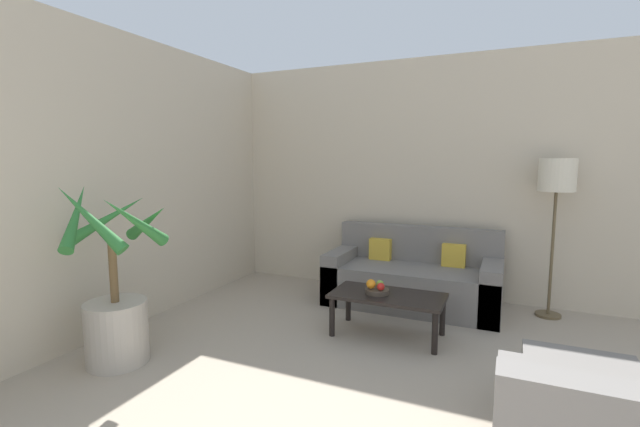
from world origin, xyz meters
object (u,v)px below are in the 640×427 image
object	(u,v)px
apple_red	(381,287)
orange_fruit	(371,284)
potted_palm	(116,305)
sofa_loveseat	(412,279)
coffee_table	(388,300)
floor_lamp	(557,183)
fruit_bowl	(377,291)
ottoman	(580,395)
apple_green	(380,284)

from	to	relation	value
apple_red	orange_fruit	bearing A→B (deg)	168.96
potted_palm	apple_red	world-z (taller)	potted_palm
sofa_loveseat	orange_fruit	distance (m)	0.99
coffee_table	floor_lamp	bearing A→B (deg)	39.82
potted_palm	sofa_loveseat	size ratio (longest dim) A/B	0.79
sofa_loveseat	apple_red	world-z (taller)	sofa_loveseat
coffee_table	fruit_bowl	size ratio (longest dim) A/B	4.69
sofa_loveseat	coffee_table	size ratio (longest dim) A/B	1.82
coffee_table	ottoman	world-z (taller)	same
apple_green	orange_fruit	world-z (taller)	orange_fruit
orange_fruit	ottoman	world-z (taller)	orange_fruit
apple_red	apple_green	size ratio (longest dim) A/B	0.98
sofa_loveseat	ottoman	bearing A→B (deg)	-52.25
floor_lamp	apple_red	xyz separation A→B (m)	(-1.40, -1.18, -0.88)
coffee_table	ottoman	xyz separation A→B (m)	(1.37, -0.83, -0.14)
ottoman	apple_red	bearing A→B (deg)	151.57
fruit_bowl	sofa_loveseat	bearing A→B (deg)	82.95
fruit_bowl	orange_fruit	xyz separation A→B (m)	(-0.05, -0.01, 0.06)
orange_fruit	ottoman	xyz separation A→B (m)	(1.52, -0.79, -0.27)
apple_red	ottoman	bearing A→B (deg)	-28.43
floor_lamp	fruit_bowl	bearing A→B (deg)	-141.49
sofa_loveseat	coffee_table	world-z (taller)	sofa_loveseat
coffee_table	ottoman	bearing A→B (deg)	-31.02
floor_lamp	fruit_bowl	world-z (taller)	floor_lamp
fruit_bowl	orange_fruit	world-z (taller)	orange_fruit
ottoman	coffee_table	bearing A→B (deg)	148.98
floor_lamp	orange_fruit	bearing A→B (deg)	-142.13
potted_palm	apple_red	xyz separation A→B (m)	(1.71, 1.29, 0.00)
coffee_table	fruit_bowl	world-z (taller)	fruit_bowl
ottoman	apple_green	bearing A→B (deg)	149.86
floor_lamp	coffee_table	xyz separation A→B (m)	(-1.35, -1.12, -1.01)
coffee_table	apple_green	world-z (taller)	apple_green
floor_lamp	orange_fruit	size ratio (longest dim) A/B	18.81
apple_red	orange_fruit	distance (m)	0.10
fruit_bowl	potted_palm	bearing A→B (deg)	-141.57
potted_palm	apple_green	distance (m)	2.16
fruit_bowl	apple_red	xyz separation A→B (m)	(0.04, -0.03, 0.06)
sofa_loveseat	fruit_bowl	size ratio (longest dim) A/B	8.54
sofa_loveseat	apple_green	xyz separation A→B (m)	(-0.10, -0.90, 0.18)
potted_palm	floor_lamp	size ratio (longest dim) A/B	0.89
floor_lamp	apple_green	size ratio (longest dim) A/B	22.50
coffee_table	apple_red	xyz separation A→B (m)	(-0.05, -0.06, 0.13)
potted_palm	coffee_table	xyz separation A→B (m)	(1.76, 1.35, -0.13)
potted_palm	ottoman	size ratio (longest dim) A/B	2.27
fruit_bowl	ottoman	size ratio (longest dim) A/B	0.34
apple_red	fruit_bowl	bearing A→B (deg)	142.45
potted_palm	orange_fruit	world-z (taller)	potted_palm
orange_fruit	potted_palm	bearing A→B (deg)	-141.00
fruit_bowl	orange_fruit	distance (m)	0.08
apple_green	ottoman	xyz separation A→B (m)	(1.45, -0.84, -0.27)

